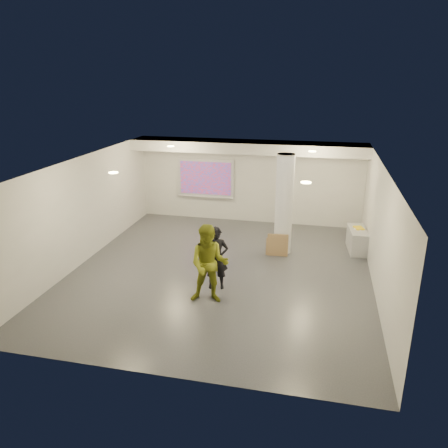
% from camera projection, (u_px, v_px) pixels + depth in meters
% --- Properties ---
extents(floor, '(8.00, 9.00, 0.01)m').
position_uv_depth(floor, '(221.00, 272.00, 11.99)').
color(floor, '#3A3C42').
rests_on(floor, ground).
extents(ceiling, '(8.00, 9.00, 0.01)m').
position_uv_depth(ceiling, '(221.00, 164.00, 11.01)').
color(ceiling, white).
rests_on(ceiling, floor).
extents(wall_back, '(8.00, 0.01, 3.00)m').
position_uv_depth(wall_back, '(249.00, 181.00, 15.65)').
color(wall_back, silver).
rests_on(wall_back, floor).
extents(wall_front, '(8.00, 0.01, 3.00)m').
position_uv_depth(wall_front, '(160.00, 302.00, 7.35)').
color(wall_front, silver).
rests_on(wall_front, floor).
extents(wall_left, '(0.01, 9.00, 3.00)m').
position_uv_depth(wall_left, '(83.00, 210.00, 12.33)').
color(wall_left, silver).
rests_on(wall_left, floor).
extents(wall_right, '(0.01, 9.00, 3.00)m').
position_uv_depth(wall_right, '(380.00, 231.00, 10.67)').
color(wall_right, silver).
rests_on(wall_right, floor).
extents(soffit_band, '(8.00, 1.10, 0.36)m').
position_uv_depth(soffit_band, '(247.00, 147.00, 14.72)').
color(soffit_band, silver).
rests_on(soffit_band, ceiling).
extents(downlight_nw, '(0.22, 0.22, 0.02)m').
position_uv_depth(downlight_nw, '(171.00, 146.00, 13.78)').
color(downlight_nw, '#FBED92').
rests_on(downlight_nw, ceiling).
extents(downlight_ne, '(0.22, 0.22, 0.02)m').
position_uv_depth(downlight_ne, '(312.00, 151.00, 12.87)').
color(downlight_ne, '#FBED92').
rests_on(downlight_ne, ceiling).
extents(downlight_sw, '(0.22, 0.22, 0.02)m').
position_uv_depth(downlight_sw, '(113.00, 173.00, 10.09)').
color(downlight_sw, '#FBED92').
rests_on(downlight_sw, ceiling).
extents(downlight_se, '(0.22, 0.22, 0.02)m').
position_uv_depth(downlight_se, '(306.00, 182.00, 9.18)').
color(downlight_se, '#FBED92').
rests_on(downlight_se, ceiling).
extents(column, '(0.52, 0.52, 3.00)m').
position_uv_depth(column, '(284.00, 205.00, 12.85)').
color(column, silver).
rests_on(column, floor).
extents(projection_screen, '(2.10, 0.13, 1.42)m').
position_uv_depth(projection_screen, '(206.00, 179.00, 15.93)').
color(projection_screen, silver).
rests_on(projection_screen, wall_back).
extents(credenza, '(0.60, 1.22, 0.69)m').
position_uv_depth(credenza, '(357.00, 240.00, 13.31)').
color(credenza, '#9C9EA2').
rests_on(credenza, floor).
extents(papers_stack, '(0.28, 0.32, 0.02)m').
position_uv_depth(papers_stack, '(358.00, 228.00, 13.26)').
color(papers_stack, white).
rests_on(papers_stack, credenza).
extents(postit_pad, '(0.35, 0.40, 0.03)m').
position_uv_depth(postit_pad, '(359.00, 228.00, 13.27)').
color(postit_pad, yellow).
rests_on(postit_pad, credenza).
extents(cardboard_back, '(0.62, 0.14, 0.67)m').
position_uv_depth(cardboard_back, '(278.00, 245.00, 12.94)').
color(cardboard_back, olive).
rests_on(cardboard_back, floor).
extents(cardboard_front, '(0.47, 0.14, 0.52)m').
position_uv_depth(cardboard_front, '(274.00, 247.00, 13.02)').
color(cardboard_front, olive).
rests_on(cardboard_front, floor).
extents(woman, '(0.65, 0.50, 1.61)m').
position_uv_depth(woman, '(217.00, 258.00, 10.85)').
color(woman, black).
rests_on(woman, floor).
extents(man, '(1.02, 0.84, 1.91)m').
position_uv_depth(man, '(209.00, 264.00, 10.13)').
color(man, olive).
rests_on(man, floor).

